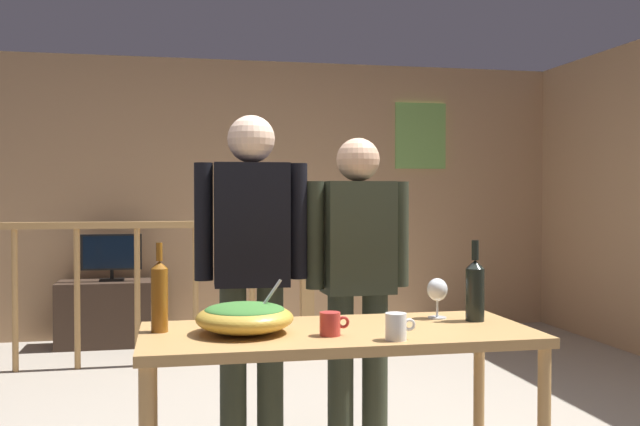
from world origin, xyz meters
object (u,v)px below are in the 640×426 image
(wine_bottle_dark, at_px, (475,289))
(stair_railing, at_px, (169,274))
(wine_bottle_amber, at_px, (159,295))
(person_standing_right, at_px, (358,269))
(serving_table, at_px, (338,348))
(mug_white, at_px, (396,327))
(person_standing_left, at_px, (251,257))
(flat_screen_tv, at_px, (111,253))
(mug_red, at_px, (331,324))
(framed_picture, at_px, (420,136))
(tv_console, at_px, (112,313))
(salad_bowl, at_px, (245,316))
(wine_glass, at_px, (437,291))

(wine_bottle_dark, bearing_deg, stair_railing, 115.65)
(wine_bottle_amber, relative_size, person_standing_right, 0.22)
(serving_table, bearing_deg, mug_white, -56.64)
(person_standing_left, bearing_deg, flat_screen_tv, -70.30)
(mug_red, bearing_deg, serving_table, 64.48)
(framed_picture, distance_m, wine_bottle_amber, 4.57)
(tv_console, xyz_separation_m, person_standing_right, (1.42, -2.85, 0.63))
(mug_red, distance_m, person_standing_right, 0.90)
(person_standing_left, bearing_deg, mug_white, 116.39)
(person_standing_left, bearing_deg, mug_red, 106.56)
(framed_picture, height_order, stair_railing, framed_picture)
(wine_bottle_dark, height_order, person_standing_left, person_standing_left)
(wine_bottle_dark, bearing_deg, salad_bowl, -175.43)
(flat_screen_tv, relative_size, wine_bottle_amber, 1.43)
(salad_bowl, distance_m, mug_white, 0.59)
(tv_console, distance_m, wine_bottle_amber, 3.56)
(wine_bottle_dark, bearing_deg, person_standing_right, 118.39)
(salad_bowl, bearing_deg, wine_bottle_amber, 163.79)
(serving_table, bearing_deg, tv_console, 107.91)
(person_standing_right, bearing_deg, wine_glass, 109.02)
(framed_picture, relative_size, wine_bottle_dark, 1.84)
(flat_screen_tv, bearing_deg, framed_picture, 6.41)
(tv_console, bearing_deg, wine_bottle_dark, -63.19)
(flat_screen_tv, distance_m, wine_bottle_dark, 3.88)
(wine_bottle_dark, bearing_deg, tv_console, 116.81)
(serving_table, relative_size, wine_bottle_dark, 4.50)
(framed_picture, bearing_deg, wine_bottle_amber, -122.49)
(stair_railing, relative_size, wine_bottle_amber, 8.88)
(salad_bowl, distance_m, person_standing_left, 0.74)
(stair_railing, bearing_deg, serving_table, -76.26)
(wine_bottle_amber, bearing_deg, salad_bowl, -16.21)
(framed_picture, relative_size, wine_bottle_amber, 1.81)
(salad_bowl, distance_m, wine_glass, 0.87)
(salad_bowl, height_order, person_standing_right, person_standing_right)
(mug_white, bearing_deg, wine_bottle_amber, 158.51)
(wine_bottle_dark, height_order, person_standing_right, person_standing_right)
(framed_picture, height_order, mug_white, framed_picture)
(stair_railing, xyz_separation_m, wine_glass, (1.15, -2.58, 0.18))
(mug_red, relative_size, mug_white, 1.01)
(wine_bottle_amber, bearing_deg, person_standing_right, 33.05)
(wine_bottle_amber, relative_size, wine_bottle_dark, 1.02)
(tv_console, bearing_deg, salad_bowl, -77.65)
(salad_bowl, relative_size, mug_white, 3.30)
(wine_glass, xyz_separation_m, mug_white, (-0.32, -0.42, -0.07))
(mug_white, bearing_deg, tv_console, 109.03)
(salad_bowl, distance_m, wine_bottle_dark, 0.99)
(wine_glass, height_order, person_standing_right, person_standing_right)
(serving_table, height_order, person_standing_right, person_standing_right)
(wine_bottle_amber, relative_size, mug_white, 3.05)
(tv_console, relative_size, wine_bottle_dark, 2.63)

